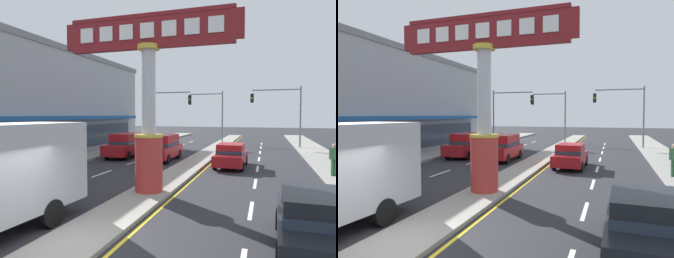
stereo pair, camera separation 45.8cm
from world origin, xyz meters
TOP-DOWN VIEW (x-y plane):
  - ground_plane at (0.00, 0.00)m, footprint 160.00×160.00m
  - median_strip at (0.00, 18.00)m, footprint 1.87×52.00m
  - sidewalk_left at (-8.86, 16.00)m, footprint 2.66×60.00m
  - sidewalk_right at (8.86, 16.00)m, footprint 2.66×60.00m
  - lane_markings at (0.00, 16.65)m, footprint 8.61×52.00m
  - district_sign at (0.00, 5.74)m, footprint 7.77×1.23m
  - storefront_left at (-14.80, 16.26)m, footprint 9.48×24.55m
  - traffic_light_left_side at (-6.17, 26.81)m, footprint 4.86×0.46m
  - traffic_light_right_side at (6.17, 26.49)m, footprint 4.86×0.46m
  - traffic_light_median_far at (-1.78, 30.62)m, footprint 4.20×0.46m
  - sedan_far_right_lane at (5.89, 1.74)m, footprint 1.93×4.35m
  - sedan_near_left_lane at (2.59, 13.64)m, footprint 1.91×4.33m
  - suv_far_left_oncoming at (-2.59, 15.20)m, footprint 1.99×4.61m
  - suv_kerb_right at (-5.89, 15.89)m, footprint 2.04×4.64m
  - pedestrian_far_side at (8.12, 11.53)m, footprint 0.45×0.43m

SIDE VIEW (x-z plane):
  - ground_plane at x=0.00m, z-range 0.00..0.00m
  - lane_markings at x=0.00m, z-range 0.00..0.01m
  - median_strip at x=0.00m, z-range 0.00..0.14m
  - sidewalk_left at x=-8.86m, z-range 0.00..0.18m
  - sidewalk_right at x=8.86m, z-range 0.00..0.18m
  - sedan_far_right_lane at x=5.89m, z-range 0.02..1.55m
  - sedan_near_left_lane at x=2.59m, z-range 0.02..1.55m
  - suv_far_left_oncoming at x=-2.59m, z-range 0.03..1.93m
  - suv_kerb_right at x=-5.89m, z-range 0.03..1.93m
  - pedestrian_far_side at x=8.12m, z-range 0.29..1.98m
  - district_sign at x=0.00m, z-range 0.33..7.75m
  - traffic_light_median_far at x=-1.78m, z-range 1.09..7.29m
  - traffic_light_left_side at x=-6.17m, z-range 1.15..7.35m
  - traffic_light_right_side at x=6.17m, z-range 1.15..7.35m
  - storefront_left at x=-14.80m, z-range 0.00..8.91m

